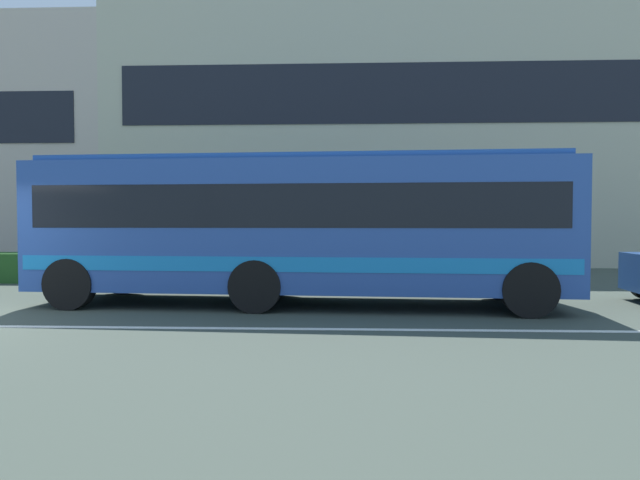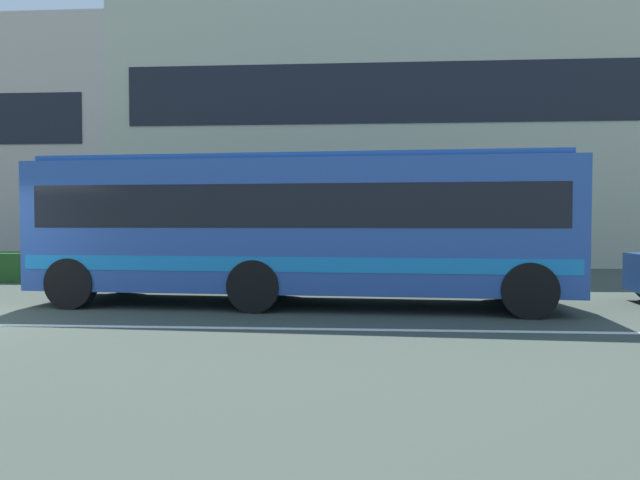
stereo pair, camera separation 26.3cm
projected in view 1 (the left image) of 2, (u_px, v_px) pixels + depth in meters
The scene contains 3 objects.
hedge_row_far at pixel (127, 268), 15.60m from camera, with size 15.60×1.10×0.82m, color #25521E.
apartment_block_right at pixel (404, 136), 24.53m from camera, with size 23.90×8.68×11.09m.
transit_bus at pixel (298, 224), 11.35m from camera, with size 10.81×3.14×3.02m.
Camera 1 is at (6.89, -8.71, 1.72)m, focal length 30.90 mm.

